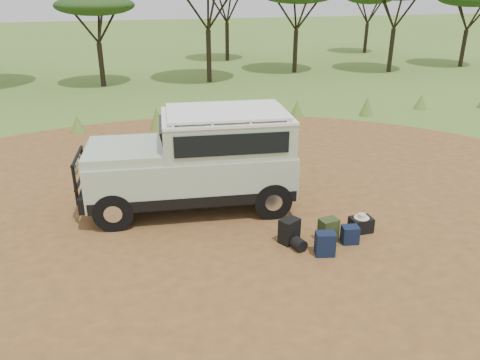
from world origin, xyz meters
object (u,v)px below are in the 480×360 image
object	(u,v)px
walking_staff	(111,195)
backpack_navy	(325,244)
safari_vehicle	(198,162)
hard_case	(361,225)
backpack_olive	(328,230)
duffel_navy	(350,235)
backpack_black	(289,231)

from	to	relation	value
walking_staff	backpack_navy	distance (m)	5.02
safari_vehicle	hard_case	bearing A→B (deg)	-28.36
backpack_navy	walking_staff	bearing A→B (deg)	161.57
walking_staff	backpack_olive	xyz separation A→B (m)	(4.58, -2.09, -0.50)
backpack_olive	hard_case	xyz separation A→B (m)	(0.93, 0.20, -0.10)
walking_staff	backpack_olive	distance (m)	5.06
safari_vehicle	backpack_navy	xyz separation A→B (m)	(2.12, -3.01, -0.95)
backpack_olive	hard_case	size ratio (longest dim) A/B	1.10
walking_staff	duffel_navy	distance (m)	5.54
backpack_olive	duffel_navy	distance (m)	0.48
backpack_black	backpack_navy	size ratio (longest dim) A/B	1.08
safari_vehicle	backpack_black	distance (m)	2.96
safari_vehicle	walking_staff	world-z (taller)	safari_vehicle
backpack_navy	hard_case	bearing A→B (deg)	42.53
backpack_olive	backpack_navy	bearing A→B (deg)	-132.65
backpack_black	duffel_navy	size ratio (longest dim) A/B	1.40
backpack_black	backpack_olive	world-z (taller)	backpack_black
hard_case	walking_staff	bearing A→B (deg)	160.56
backpack_navy	backpack_olive	world-z (taller)	backpack_olive
safari_vehicle	backpack_black	world-z (taller)	safari_vehicle
backpack_black	backpack_olive	xyz separation A→B (m)	(0.85, -0.19, -0.01)
backpack_black	safari_vehicle	bearing A→B (deg)	96.68
backpack_black	duffel_navy	bearing A→B (deg)	-44.02
duffel_navy	hard_case	distance (m)	0.63
backpack_olive	duffel_navy	world-z (taller)	backpack_olive
safari_vehicle	hard_case	size ratio (longest dim) A/B	10.70
backpack_olive	walking_staff	bearing A→B (deg)	144.40
safari_vehicle	backpack_olive	xyz separation A→B (m)	(2.43, -2.51, -0.94)
backpack_black	duffel_navy	xyz separation A→B (m)	(1.29, -0.38, -0.08)
backpack_black	duffel_navy	world-z (taller)	backpack_black
walking_staff	hard_case	distance (m)	5.85
backpack_navy	duffel_navy	xyz separation A→B (m)	(0.75, 0.31, -0.06)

